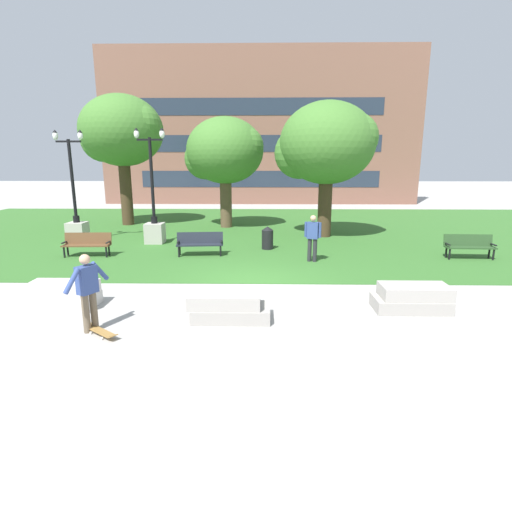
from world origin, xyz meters
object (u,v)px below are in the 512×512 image
Objects in this scene: park_bench_near_right at (87,243)px; lamp_post_center at (76,220)px; park_bench_far_left at (469,245)px; lamp_post_right at (154,221)px; concrete_block_center at (61,295)px; park_bench_near_left at (200,242)px; person_bystander_near_lawn at (313,236)px; concrete_block_left at (228,307)px; concrete_block_right at (412,298)px; trash_bin at (267,238)px; skateboard at (101,331)px; person_skateboarder at (88,288)px.

lamp_post_center is at bearing 120.54° from park_bench_near_right.
park_bench_far_left is 13.02m from lamp_post_right.
park_bench_far_left is 0.37× the size of lamp_post_center.
park_bench_near_right is at bearing 107.38° from concrete_block_center.
park_bench_near_right is at bearing -126.18° from lamp_post_right.
concrete_block_center is at bearing -91.33° from lamp_post_right.
park_bench_near_left is 4.37m from park_bench_near_right.
person_bystander_near_lawn is (4.28, -0.93, 0.44)m from park_bench_near_left.
concrete_block_center is 4.35m from concrete_block_left.
concrete_block_right is 7.91m from trash_bin.
person_bystander_near_lawn is at bearing 51.32° from skateboard.
concrete_block_left is 1.03× the size of park_bench_near_right.
skateboard is 0.54× the size of person_bystander_near_lawn.
lamp_post_right reaches higher than park_bench_near_left.
concrete_block_left is 6.20m from person_bystander_near_lawn.
park_bench_near_left is 6.65m from lamp_post_center.
park_bench_far_left is 1.90× the size of trash_bin.
person_skateboarder is 0.94× the size of park_bench_far_left.
park_bench_far_left is (11.24, 7.15, 0.45)m from skateboard.
lamp_post_right is at bearing 98.44° from skateboard.
person_skateboarder reaches higher than park_bench_far_left.
skateboard is 7.55m from park_bench_near_left.
park_bench_far_left is (8.62, 6.20, 0.23)m from concrete_block_left.
park_bench_near_left is at bearing 2.71° from park_bench_near_right.
concrete_block_center is 14.02m from park_bench_far_left.
concrete_block_right is 11.97m from lamp_post_right.
person_bystander_near_lawn is at bearing -19.23° from lamp_post_center.
lamp_post_right is 2.94× the size of person_bystander_near_lawn.
concrete_block_center is 0.99× the size of concrete_block_right.
lamp_post_center is at bearing 160.77° from person_bystander_near_lawn.
trash_bin reaches higher than park_bench_near_right.
park_bench_far_left is at bearing 22.96° from concrete_block_center.
person_bystander_near_lawn is (6.71, -3.38, -0.06)m from lamp_post_right.
park_bench_near_left and park_bench_near_right have the same top height.
skateboard is at bearing -128.68° from person_bystander_near_lawn.
concrete_block_left is at bearing -97.24° from trash_bin.
person_skateboarder is at bearing -169.35° from concrete_block_right.
concrete_block_center is 8.79m from concrete_block_right.
person_skateboarder is (-2.92, -0.72, 0.66)m from concrete_block_left.
person_skateboarder is (1.37, -1.46, 0.66)m from concrete_block_center.
park_bench_far_left is (14.65, -0.11, 0.00)m from park_bench_near_right.
skateboard is at bearing -37.43° from person_skateboarder.
concrete_block_right is 11.95m from park_bench_near_right.
lamp_post_right is (1.94, 2.65, 0.50)m from park_bench_near_right.
trash_bin is at bearing 82.76° from concrete_block_left.
concrete_block_left is at bearing 19.86° from skateboard.
concrete_block_left is 2.03× the size of skateboard.
park_bench_near_left is at bearing 136.54° from concrete_block_right.
lamp_post_center is at bearing 112.16° from concrete_block_center.
lamp_post_right reaches higher than person_skateboarder.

